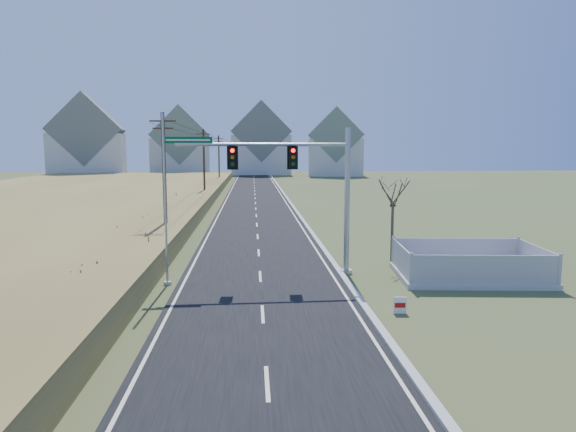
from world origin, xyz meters
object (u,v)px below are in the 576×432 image
Objects in this scene: open_sign at (400,305)px; bare_tree at (393,191)px; fence_enclosure at (468,272)px; flagpole at (166,218)px; traffic_signal_mast at (311,186)px.

bare_tree is at bearing 80.68° from open_sign.
bare_tree reaches higher than fence_enclosure.
flagpole is (-9.89, 5.04, 2.90)m from open_sign.
flagpole reaches higher than bare_tree.
fence_enclosure is 7.42m from open_sign.
open_sign is at bearing -128.18° from fence_enclosure.
flagpole is at bearing -163.48° from bare_tree.
fence_enclosure is at bearing 1.34° from flagpole.
flagpole is at bearing -173.47° from fence_enclosure.
traffic_signal_mast is 5.22m from bare_tree.
flagpole reaches higher than open_sign.
fence_enclosure is (7.92, -1.22, -4.30)m from traffic_signal_mast.
fence_enclosure is 1.44× the size of bare_tree.
fence_enclosure is at bearing -45.79° from bare_tree.
traffic_signal_mast reaches higher than open_sign.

